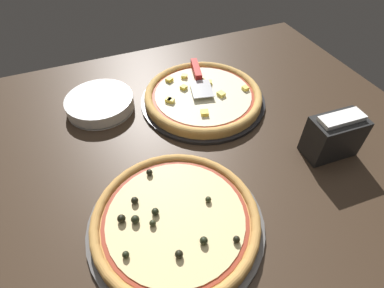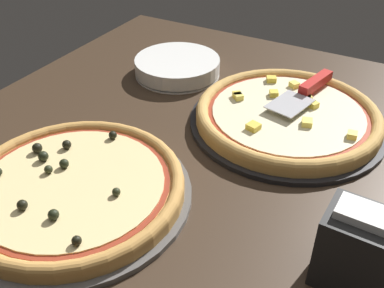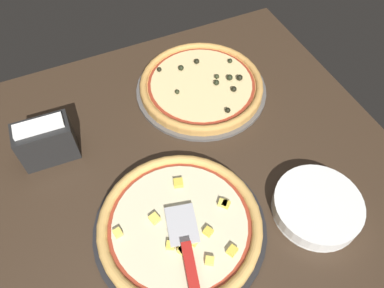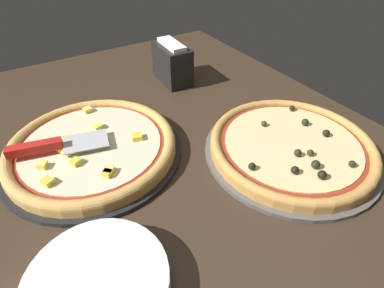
{
  "view_description": "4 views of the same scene",
  "coord_description": "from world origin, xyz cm",
  "px_view_note": "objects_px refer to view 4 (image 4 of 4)",
  "views": [
    {
      "loc": [
        30.81,
        57.82,
        61.19
      ],
      "look_at": [
        9.5,
        5.75,
        3.0
      ],
      "focal_mm": 28.0,
      "sensor_mm": 36.0,
      "label": 1
    },
    {
      "loc": [
        -23.15,
        64.97,
        51.16
      ],
      "look_at": [
        9.5,
        5.75,
        3.0
      ],
      "focal_mm": 42.0,
      "sensor_mm": 36.0,
      "label": 2
    },
    {
      "loc": [
        -14.55,
        -47.59,
        82.53
      ],
      "look_at": [
        9.5,
        5.75,
        3.0
      ],
      "focal_mm": 35.0,
      "sensor_mm": 36.0,
      "label": 3
    },
    {
      "loc": [
        54.25,
        -22.02,
        45.73
      ],
      "look_at": [
        9.5,
        5.75,
        3.0
      ],
      "focal_mm": 28.0,
      "sensor_mm": 36.0,
      "label": 4
    }
  ],
  "objects_px": {
    "serving_spatula": "(47,146)",
    "plate_stack": "(98,286)",
    "napkin_holder": "(172,63)",
    "pizza_front": "(92,146)",
    "pizza_back": "(292,145)"
  },
  "relations": [
    {
      "from": "serving_spatula",
      "to": "plate_stack",
      "type": "relative_size",
      "value": 1.0
    },
    {
      "from": "plate_stack",
      "to": "napkin_holder",
      "type": "relative_size",
      "value": 1.48
    },
    {
      "from": "pizza_front",
      "to": "serving_spatula",
      "type": "height_order",
      "value": "serving_spatula"
    },
    {
      "from": "plate_stack",
      "to": "napkin_holder",
      "type": "xyz_separation_m",
      "value": [
        -0.54,
        0.43,
        0.04
      ]
    },
    {
      "from": "plate_stack",
      "to": "serving_spatula",
      "type": "bearing_deg",
      "value": 179.39
    },
    {
      "from": "serving_spatula",
      "to": "plate_stack",
      "type": "height_order",
      "value": "serving_spatula"
    },
    {
      "from": "pizza_front",
      "to": "plate_stack",
      "type": "height_order",
      "value": "pizza_front"
    },
    {
      "from": "pizza_front",
      "to": "plate_stack",
      "type": "bearing_deg",
      "value": -15.87
    },
    {
      "from": "pizza_back",
      "to": "napkin_holder",
      "type": "relative_size",
      "value": 2.6
    },
    {
      "from": "pizza_back",
      "to": "napkin_holder",
      "type": "xyz_separation_m",
      "value": [
        -0.46,
        -0.05,
        0.04
      ]
    },
    {
      "from": "serving_spatula",
      "to": "plate_stack",
      "type": "distance_m",
      "value": 0.33
    },
    {
      "from": "pizza_front",
      "to": "serving_spatula",
      "type": "xyz_separation_m",
      "value": [
        -0.02,
        -0.09,
        0.03
      ]
    },
    {
      "from": "pizza_back",
      "to": "serving_spatula",
      "type": "bearing_deg",
      "value": -118.07
    },
    {
      "from": "pizza_back",
      "to": "plate_stack",
      "type": "distance_m",
      "value": 0.49
    },
    {
      "from": "pizza_front",
      "to": "pizza_back",
      "type": "distance_m",
      "value": 0.46
    }
  ]
}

